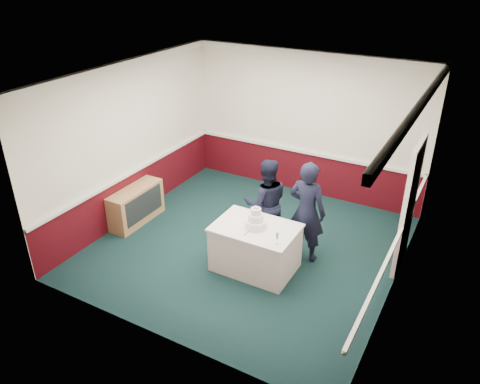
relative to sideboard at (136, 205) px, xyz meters
The scene contains 9 objects.
ground 2.32m from the sideboard, ahead, with size 5.00×5.00×0.00m, color #132F2B.
room_shell 2.99m from the sideboard, 20.46° to the left, with size 5.00×5.00×3.00m.
sideboard is the anchor object (origin of this frame).
cake_table 2.69m from the sideboard, ahead, with size 1.32×0.92×0.79m.
wedding_cake 2.75m from the sideboard, ahead, with size 0.35×0.35×0.36m.
cake_knife 2.72m from the sideboard, ahead, with size 0.01×0.22×0.01m, color silver.
champagne_flute 3.28m from the sideboard, ahead, with size 0.05×0.05×0.21m.
person_man 2.59m from the sideboard, 11.64° to the left, with size 0.79×0.61×1.62m, color black.
person_woman 3.34m from the sideboard, ahead, with size 0.64×0.42×1.76m, color black.
Camera 1 is at (3.25, -6.15, 4.66)m, focal length 35.00 mm.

